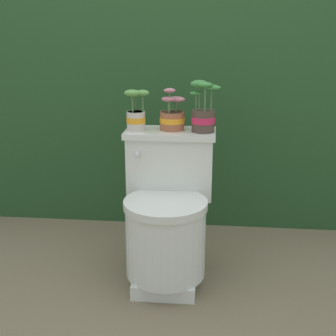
{
  "coord_description": "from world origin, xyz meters",
  "views": [
    {
      "loc": [
        0.23,
        -2.03,
        1.22
      ],
      "look_at": [
        0.02,
        0.07,
        0.56
      ],
      "focal_mm": 50.0,
      "sensor_mm": 36.0,
      "label": 1
    }
  ],
  "objects": [
    {
      "name": "potted_plant_midleft",
      "position": [
        0.03,
        0.2,
        0.78
      ],
      "size": [
        0.12,
        0.12,
        0.21
      ],
      "color": "#9E5638",
      "rests_on": "toilet"
    },
    {
      "name": "toilet",
      "position": [
        0.02,
        0.03,
        0.34
      ],
      "size": [
        0.44,
        0.53,
        0.72
      ],
      "color": "silver",
      "rests_on": "ground"
    },
    {
      "name": "hedge_backdrop",
      "position": [
        0.0,
        1.24,
        0.85
      ],
      "size": [
        3.08,
        1.1,
        1.7
      ],
      "color": "#234723",
      "rests_on": "ground"
    },
    {
      "name": "potted_plant_middle",
      "position": [
        0.18,
        0.17,
        0.81
      ],
      "size": [
        0.15,
        0.11,
        0.25
      ],
      "color": "#47382D",
      "rests_on": "toilet"
    },
    {
      "name": "potted_plant_left",
      "position": [
        -0.14,
        0.17,
        0.8
      ],
      "size": [
        0.12,
        0.1,
        0.2
      ],
      "color": "beige",
      "rests_on": "toilet"
    },
    {
      "name": "ground_plane",
      "position": [
        0.0,
        0.0,
        0.0
      ],
      "size": [
        12.0,
        12.0,
        0.0
      ],
      "primitive_type": "plane",
      "color": "#75664C"
    }
  ]
}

